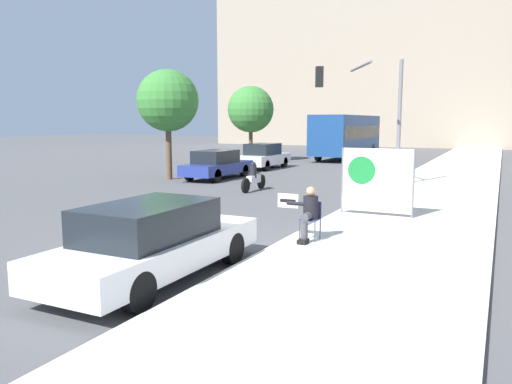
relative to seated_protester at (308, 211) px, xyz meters
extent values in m
plane|color=#4F4F51|center=(-1.99, -1.91, -0.81)|extent=(160.00, 160.00, 0.00)
cube|color=beige|center=(1.64, 13.09, -0.74)|extent=(4.40, 90.00, 0.14)
cylinder|color=#474C56|center=(-0.16, -0.13, -0.43)|extent=(0.03, 0.03, 0.47)
cylinder|color=#474C56|center=(0.21, -0.13, -0.43)|extent=(0.03, 0.03, 0.47)
cylinder|color=#474C56|center=(-0.16, 0.24, -0.43)|extent=(0.03, 0.03, 0.47)
cylinder|color=#474C56|center=(0.21, 0.24, -0.43)|extent=(0.03, 0.03, 0.47)
cube|color=navy|center=(0.02, 0.06, -0.19)|extent=(0.40, 0.40, 0.02)
cube|color=navy|center=(0.02, 0.25, 0.01)|extent=(0.40, 0.02, 0.38)
cylinder|color=#424247|center=(0.02, -0.10, -0.09)|extent=(0.18, 0.42, 0.18)
cylinder|color=#424247|center=(0.02, -0.31, -0.43)|extent=(0.16, 0.16, 0.47)
cube|color=black|center=(0.02, -0.37, -0.62)|extent=(0.20, 0.28, 0.10)
cylinder|color=black|center=(0.02, 0.09, 0.08)|extent=(0.34, 0.34, 0.52)
sphere|color=tan|center=(0.02, 0.09, 0.45)|extent=(0.22, 0.22, 0.22)
cylinder|color=black|center=(-0.30, 0.01, 0.16)|extent=(0.45, 0.09, 0.09)
cube|color=#EAE5C6|center=(-0.51, 0.01, 0.21)|extent=(0.51, 0.02, 0.33)
cube|color=black|center=(-0.51, 0.00, 0.21)|extent=(0.39, 0.01, 0.08)
cylinder|color=slate|center=(-0.34, 3.79, 0.30)|extent=(0.06, 0.06, 1.94)
cylinder|color=slate|center=(1.70, 3.79, 0.30)|extent=(0.06, 0.06, 1.94)
cube|color=white|center=(0.68, 3.79, 0.35)|extent=(2.04, 0.02, 1.84)
cylinder|color=#197A33|center=(0.23, 3.77, 0.63)|extent=(0.81, 0.01, 0.81)
cylinder|color=slate|center=(-0.11, 11.20, 1.97)|extent=(0.16, 0.16, 5.26)
cylinder|color=slate|center=(-1.62, 10.39, 4.30)|extent=(1.70, 3.08, 0.11)
cube|color=black|center=(-3.13, 9.59, 3.88)|extent=(0.41, 0.41, 0.84)
sphere|color=green|center=(-3.13, 9.59, 3.60)|extent=(0.18, 0.18, 0.18)
cube|color=white|center=(-1.65, -3.47, -0.28)|extent=(1.79, 4.67, 0.52)
cube|color=black|center=(-1.65, -3.66, 0.29)|extent=(1.54, 2.43, 0.62)
cylinder|color=black|center=(-2.43, -2.02, -0.49)|extent=(0.22, 0.64, 0.64)
cylinder|color=black|center=(-0.86, -2.02, -0.49)|extent=(0.22, 0.64, 0.64)
cylinder|color=black|center=(-2.43, -4.92, -0.49)|extent=(0.22, 0.64, 0.64)
cylinder|color=black|center=(-0.86, -4.92, -0.49)|extent=(0.22, 0.64, 0.64)
cube|color=navy|center=(-8.90, 10.95, -0.27)|extent=(1.72, 4.55, 0.53)
cube|color=black|center=(-8.90, 10.77, 0.31)|extent=(1.48, 2.36, 0.63)
cylinder|color=black|center=(-9.65, 12.36, -0.49)|extent=(0.22, 0.64, 0.64)
cylinder|color=black|center=(-8.15, 12.36, -0.49)|extent=(0.22, 0.64, 0.64)
cylinder|color=black|center=(-9.65, 9.55, -0.49)|extent=(0.22, 0.64, 0.64)
cylinder|color=black|center=(-8.15, 9.55, -0.49)|extent=(0.22, 0.64, 0.64)
cube|color=silver|center=(-9.18, 16.98, -0.24)|extent=(1.76, 4.36, 0.59)
cube|color=black|center=(-9.18, 16.80, 0.39)|extent=(1.51, 2.27, 0.68)
cylinder|color=black|center=(-9.95, 18.33, -0.49)|extent=(0.22, 0.64, 0.64)
cylinder|color=black|center=(-8.42, 18.33, -0.49)|extent=(0.22, 0.64, 0.64)
cylinder|color=black|center=(-9.95, 15.63, -0.49)|extent=(0.22, 0.64, 0.64)
cylinder|color=black|center=(-8.42, 15.63, -0.49)|extent=(0.22, 0.64, 0.64)
cube|color=navy|center=(-7.04, 27.50, 1.07)|extent=(2.60, 10.81, 2.88)
cube|color=black|center=(-7.04, 27.50, 1.25)|extent=(2.62, 10.27, 0.93)
cylinder|color=black|center=(-8.19, 30.85, -0.29)|extent=(0.30, 1.04, 1.04)
cylinder|color=black|center=(-5.89, 30.85, -0.29)|extent=(0.30, 1.04, 1.04)
cylinder|color=black|center=(-8.19, 24.15, -0.29)|extent=(0.30, 1.04, 1.04)
cylinder|color=black|center=(-5.89, 24.15, -0.29)|extent=(0.30, 1.04, 1.04)
cube|color=silver|center=(-5.29, 7.79, -0.33)|extent=(0.24, 0.88, 0.32)
cylinder|color=black|center=(-5.29, 7.74, 0.00)|extent=(0.28, 0.28, 0.53)
sphere|color=black|center=(-5.29, 7.74, 0.28)|extent=(0.24, 0.24, 0.24)
cylinder|color=black|center=(-5.29, 8.52, -0.51)|extent=(0.10, 0.60, 0.60)
cylinder|color=black|center=(-5.29, 7.06, -0.51)|extent=(0.10, 0.60, 0.60)
cylinder|color=brown|center=(-10.91, 9.65, 0.60)|extent=(0.28, 0.28, 2.81)
sphere|color=#387A33|center=(-10.91, 9.65, 3.06)|extent=(3.01, 3.01, 3.01)
cylinder|color=brown|center=(-12.55, 21.82, 0.47)|extent=(0.28, 0.28, 2.57)
sphere|color=#387A33|center=(-12.55, 21.82, 2.92)|extent=(3.32, 3.32, 3.32)
camera|label=1|loc=(3.89, -10.55, 2.02)|focal=35.00mm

